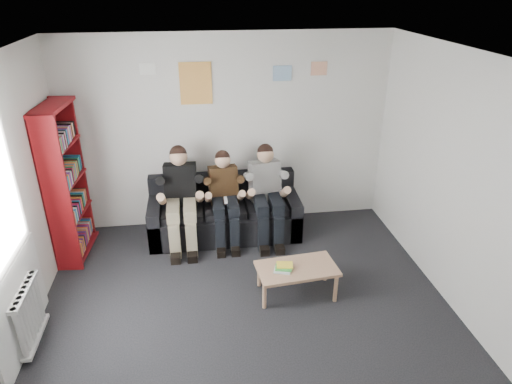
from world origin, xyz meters
TOP-DOWN VIEW (x-y plane):
  - room_shell at (0.00, 0.00)m, footprint 5.00×5.00m
  - sofa at (-0.11, 2.11)m, footprint 2.06×0.84m
  - bookshelf at (-2.07, 1.89)m, footprint 0.30×0.89m
  - coffee_table at (0.60, 0.60)m, footprint 0.89×0.49m
  - game_cases at (0.44, 0.59)m, footprint 0.22×0.19m
  - person_left at (-0.68, 1.91)m, footprint 0.43×0.92m
  - person_middle at (-0.11, 1.92)m, footprint 0.38×0.82m
  - person_right at (0.47, 1.91)m, footprint 0.41×0.88m
  - radiator at (-2.15, 0.20)m, footprint 0.10×0.64m
  - window at (-2.22, 0.20)m, footprint 0.05×1.30m
  - poster_large at (-0.40, 2.49)m, footprint 0.42×0.01m
  - poster_blue at (0.75, 2.49)m, footprint 0.25×0.01m
  - poster_pink at (1.25, 2.49)m, footprint 0.22×0.01m
  - poster_sign at (-1.00, 2.49)m, footprint 0.20×0.01m

SIDE VIEW (x-z plane):
  - sofa at x=-0.11m, z-range -0.11..0.68m
  - coffee_table at x=0.60m, z-range 0.14..0.49m
  - radiator at x=-2.15m, z-range 0.05..0.65m
  - game_cases at x=0.44m, z-range 0.36..0.40m
  - person_middle at x=-0.11m, z-range 0.00..1.25m
  - person_right at x=0.47m, z-range -0.01..1.30m
  - person_left at x=-0.68m, z-range -0.01..1.33m
  - bookshelf at x=-2.07m, z-range 0.00..1.98m
  - window at x=-2.22m, z-range -0.15..2.21m
  - room_shell at x=0.00m, z-range -1.15..3.85m
  - poster_large at x=-0.40m, z-range 1.77..2.32m
  - poster_blue at x=0.75m, z-range 2.05..2.25m
  - poster_pink at x=1.25m, z-range 2.11..2.29m
  - poster_sign at x=-1.00m, z-range 2.18..2.32m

